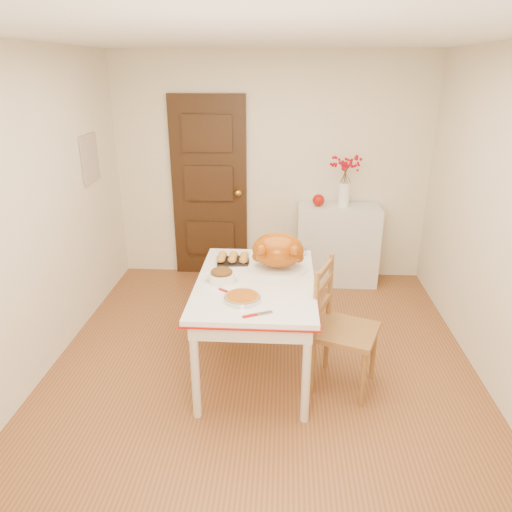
# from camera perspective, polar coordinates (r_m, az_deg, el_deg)

# --- Properties ---
(floor) EXTENTS (3.50, 4.00, 0.00)m
(floor) POSITION_cam_1_polar(r_m,az_deg,el_deg) (4.05, 0.72, -13.30)
(floor) COLOR brown
(floor) RESTS_ON ground
(ceiling) EXTENTS (3.50, 4.00, 0.00)m
(ceiling) POSITION_cam_1_polar(r_m,az_deg,el_deg) (3.32, 0.94, 24.78)
(ceiling) COLOR white
(ceiling) RESTS_ON ground
(wall_back) EXTENTS (3.50, 0.00, 2.50)m
(wall_back) POSITION_cam_1_polar(r_m,az_deg,el_deg) (5.42, 1.83, 10.28)
(wall_back) COLOR beige
(wall_back) RESTS_ON ground
(wall_front) EXTENTS (3.50, 0.00, 2.50)m
(wall_front) POSITION_cam_1_polar(r_m,az_deg,el_deg) (1.70, -2.52, -17.36)
(wall_front) COLOR beige
(wall_front) RESTS_ON ground
(wall_left) EXTENTS (0.00, 4.00, 2.50)m
(wall_left) POSITION_cam_1_polar(r_m,az_deg,el_deg) (3.97, -25.40, 3.89)
(wall_left) COLOR beige
(wall_left) RESTS_ON ground
(wall_right) EXTENTS (0.00, 4.00, 2.50)m
(wall_right) POSITION_cam_1_polar(r_m,az_deg,el_deg) (3.83, 28.00, 2.86)
(wall_right) COLOR beige
(wall_right) RESTS_ON ground
(door_back) EXTENTS (0.85, 0.06, 2.06)m
(door_back) POSITION_cam_1_polar(r_m,az_deg,el_deg) (5.50, -5.58, 8.02)
(door_back) COLOR black
(door_back) RESTS_ON ground
(photo_board) EXTENTS (0.03, 0.35, 0.45)m
(photo_board) POSITION_cam_1_polar(r_m,az_deg,el_deg) (4.96, -19.25, 10.97)
(photo_board) COLOR beige
(photo_board) RESTS_ON ground
(sideboard) EXTENTS (0.90, 0.40, 0.90)m
(sideboard) POSITION_cam_1_polar(r_m,az_deg,el_deg) (5.46, 9.66, 1.33)
(sideboard) COLOR silver
(sideboard) RESTS_ON floor
(kitchen_table) EXTENTS (0.92, 1.34, 0.80)m
(kitchen_table) POSITION_cam_1_polar(r_m,az_deg,el_deg) (3.83, -0.05, -8.40)
(kitchen_table) COLOR silver
(kitchen_table) RESTS_ON floor
(chair_oak) EXTENTS (0.57, 0.57, 1.00)m
(chair_oak) POSITION_cam_1_polar(r_m,az_deg,el_deg) (3.66, 10.72, -8.53)
(chair_oak) COLOR brown
(chair_oak) RESTS_ON floor
(berry_vase) EXTENTS (0.28, 0.28, 0.54)m
(berry_vase) POSITION_cam_1_polar(r_m,az_deg,el_deg) (5.26, 10.55, 8.68)
(berry_vase) COLOR white
(berry_vase) RESTS_ON sideboard
(apple) EXTENTS (0.13, 0.13, 0.13)m
(apple) POSITION_cam_1_polar(r_m,az_deg,el_deg) (5.28, 7.47, 6.63)
(apple) COLOR #990E05
(apple) RESTS_ON sideboard
(turkey_platter) EXTENTS (0.54, 0.47, 0.30)m
(turkey_platter) POSITION_cam_1_polar(r_m,az_deg,el_deg) (3.78, 2.65, 0.45)
(turkey_platter) COLOR #9E4C04
(turkey_platter) RESTS_ON kitchen_table
(pumpkin_pie) EXTENTS (0.29, 0.29, 0.05)m
(pumpkin_pie) POSITION_cam_1_polar(r_m,az_deg,el_deg) (3.33, -1.66, -4.91)
(pumpkin_pie) COLOR #994B0D
(pumpkin_pie) RESTS_ON kitchen_table
(stuffing_dish) EXTENTS (0.27, 0.23, 0.10)m
(stuffing_dish) POSITION_cam_1_polar(r_m,az_deg,el_deg) (3.62, -4.12, -2.28)
(stuffing_dish) COLOR #502D10
(stuffing_dish) RESTS_ON kitchen_table
(rolls_tray) EXTENTS (0.29, 0.24, 0.07)m
(rolls_tray) POSITION_cam_1_polar(r_m,az_deg,el_deg) (3.97, -2.77, -0.24)
(rolls_tray) COLOR orange
(rolls_tray) RESTS_ON kitchen_table
(pie_server) EXTENTS (0.22, 0.14, 0.01)m
(pie_server) POSITION_cam_1_polar(r_m,az_deg,el_deg) (3.15, 0.19, -6.97)
(pie_server) COLOR silver
(pie_server) RESTS_ON kitchen_table
(carving_knife) EXTENTS (0.22, 0.18, 0.01)m
(carving_knife) POSITION_cam_1_polar(r_m,az_deg,el_deg) (3.43, -3.04, -4.45)
(carving_knife) COLOR silver
(carving_knife) RESTS_ON kitchen_table
(drinking_glass) EXTENTS (0.08, 0.08, 0.12)m
(drinking_glass) POSITION_cam_1_polar(r_m,az_deg,el_deg) (4.12, 1.11, 0.98)
(drinking_glass) COLOR white
(drinking_glass) RESTS_ON kitchen_table
(shaker_pair) EXTENTS (0.10, 0.05, 0.09)m
(shaker_pair) POSITION_cam_1_polar(r_m,az_deg,el_deg) (4.13, 5.43, 0.69)
(shaker_pair) COLOR white
(shaker_pair) RESTS_ON kitchen_table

